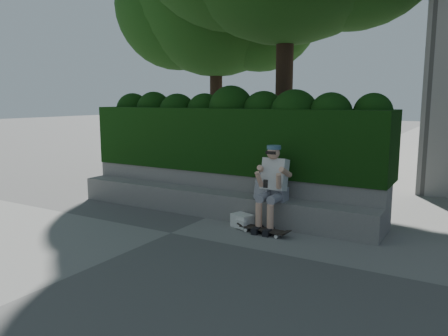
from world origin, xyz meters
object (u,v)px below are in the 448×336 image
Objects in this scene: skateboard at (263,229)px; backpack_ground at (242,221)px; backpack_plaid at (265,187)px; person at (273,184)px.

backpack_ground reaches higher than skateboard.
person is at bearing -15.56° from backpack_plaid.
backpack_plaid is (-0.19, 0.43, 0.60)m from skateboard.
person is 0.81m from backpack_ground.
person reaches higher than skateboard.
backpack_ground is (-0.46, 0.15, 0.04)m from skateboard.
backpack_plaid is 1.27× the size of backpack_ground.
skateboard is 0.48m from backpack_ground.
person reaches higher than backpack_ground.
person is 3.14× the size of backpack_plaid.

